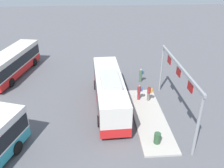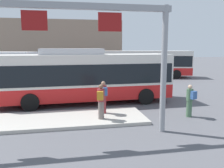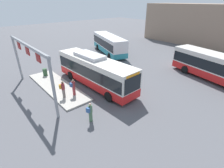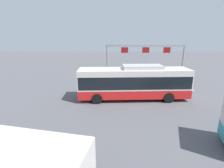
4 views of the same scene
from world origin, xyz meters
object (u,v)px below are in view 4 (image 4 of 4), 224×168
(bus_main, at_px, (134,82))
(person_boarding, at_px, (89,80))
(trash_bin, at_px, (179,84))
(person_waiting_near, at_px, (124,81))
(person_waiting_mid, at_px, (126,79))

(bus_main, bearing_deg, person_boarding, -41.18)
(bus_main, relative_size, trash_bin, 12.20)
(person_boarding, xyz_separation_m, person_waiting_near, (-4.31, 0.97, 0.16))
(person_boarding, xyz_separation_m, person_waiting_mid, (-4.59, 0.01, 0.16))
(person_waiting_near, height_order, trash_bin, person_waiting_near)
(trash_bin, bearing_deg, person_waiting_mid, -6.15)
(bus_main, height_order, person_boarding, bus_main)
(person_waiting_mid, bearing_deg, person_boarding, -72.80)
(person_waiting_mid, distance_m, trash_bin, 6.44)
(bus_main, bearing_deg, trash_bin, -152.70)
(person_boarding, relative_size, person_waiting_mid, 1.00)
(person_waiting_near, relative_size, trash_bin, 1.86)
(person_boarding, relative_size, person_waiting_near, 1.00)
(person_boarding, relative_size, trash_bin, 1.86)
(person_boarding, bearing_deg, bus_main, 33.56)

